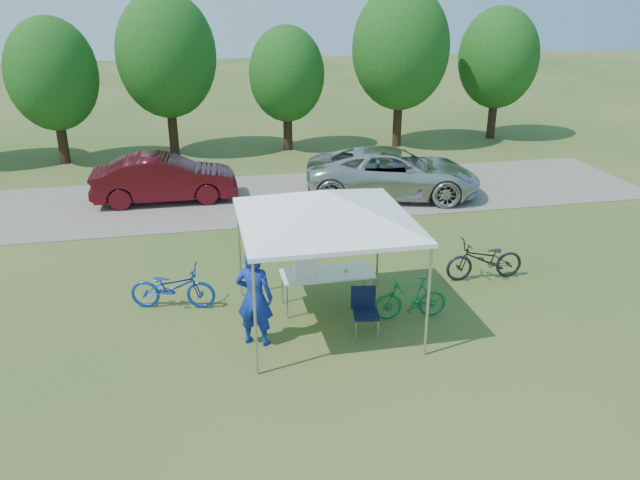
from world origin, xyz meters
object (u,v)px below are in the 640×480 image
at_px(bike_green, 410,297).
at_px(cooler, 305,267).
at_px(bike_blue, 173,287).
at_px(folding_chair, 365,307).
at_px(cyclist, 255,297).
at_px(sedan, 165,178).
at_px(bike_dark, 485,260).
at_px(folding_table, 327,275).
at_px(minivan, 393,173).

bearing_deg(bike_green, cooler, -108.63).
bearing_deg(bike_blue, folding_chair, -103.64).
distance_m(cyclist, bike_blue, 2.34).
bearing_deg(sedan, bike_dark, -134.69).
relative_size(cyclist, bike_blue, 1.09).
bearing_deg(bike_green, cyclist, -80.62).
bearing_deg(cooler, folding_table, 0.00).
bearing_deg(minivan, cooler, 164.02).
height_order(folding_table, bike_blue, bike_blue).
distance_m(cooler, cyclist, 1.59).
distance_m(folding_table, folding_chair, 1.27).
relative_size(bike_dark, minivan, 0.33).
xyz_separation_m(folding_table, bike_blue, (-3.09, 0.61, -0.27)).
xyz_separation_m(folding_chair, bike_green, (1.04, 0.37, -0.10)).
distance_m(bike_blue, bike_green, 4.81).
height_order(cooler, minivan, minivan).
height_order(cyclist, minivan, cyclist).
distance_m(minivan, sedan, 7.01).
height_order(bike_blue, bike_dark, bike_dark).
relative_size(folding_chair, bike_blue, 0.53).
bearing_deg(bike_dark, cooler, -80.87).
relative_size(bike_blue, bike_green, 1.17).
bearing_deg(folding_chair, bike_dark, 37.40).
xyz_separation_m(bike_dark, minivan, (-0.18, 6.18, 0.30)).
relative_size(cooler, bike_green, 0.31).
bearing_deg(folding_table, cooler, -180.00).
xyz_separation_m(cyclist, sedan, (-1.79, 8.80, -0.21)).
bearing_deg(bike_green, minivan, 168.03).
xyz_separation_m(cyclist, bike_blue, (-1.50, 1.73, -0.48)).
distance_m(folding_table, bike_green, 1.73).
bearing_deg(sedan, cyclist, -168.21).
bearing_deg(cyclist, folding_table, -120.12).
distance_m(cyclist, bike_green, 3.15).
relative_size(bike_green, bike_dark, 0.83).
xyz_separation_m(bike_blue, sedan, (-0.29, 7.07, 0.27)).
distance_m(bike_blue, minivan, 9.06).
relative_size(folding_table, bike_blue, 1.07).
distance_m(folding_chair, sedan, 9.64).
distance_m(folding_table, bike_dark, 3.79).
relative_size(folding_table, minivan, 0.35).
height_order(cyclist, bike_green, cyclist).
bearing_deg(sedan, bike_green, -149.73).
bearing_deg(cooler, sedan, 110.81).
bearing_deg(bike_dark, cyclist, -70.92).
bearing_deg(bike_blue, sedan, 15.14).
bearing_deg(cyclist, sedan, -54.00).
height_order(bike_dark, minivan, minivan).
distance_m(folding_chair, cyclist, 2.09).
relative_size(folding_table, bike_dark, 1.04).
distance_m(bike_dark, sedan, 10.06).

